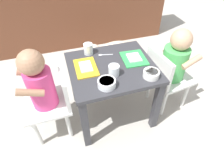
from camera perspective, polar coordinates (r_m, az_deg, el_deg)
The scene contains 13 objects.
ground_plane at distance 1.51m, azimuth 0.00°, elevation -8.10°, with size 7.00×7.00×0.00m, color #B2ADA3.
kitchen_cabinet_back at distance 2.22m, azimuth -10.17°, elevation 23.33°, with size 1.90×0.33×0.92m, color brown.
dining_table at distance 1.25m, azimuth 0.00°, elevation 2.37°, with size 0.54×0.49×0.44m.
seated_child_left at distance 1.18m, azimuth -20.06°, elevation -0.77°, with size 0.28×0.28×0.66m.
seated_child_right at distance 1.38m, azimuth 17.93°, elevation 6.17°, with size 0.31×0.31×0.64m.
dog at distance 1.81m, azimuth -0.04°, elevation 9.95°, with size 0.47×0.19×0.30m.
food_tray_left at distance 1.19m, azimuth -7.88°, elevation 5.00°, with size 0.14×0.20×0.02m.
food_tray_right at distance 1.27m, azimuth 6.63°, elevation 7.74°, with size 0.16×0.19×0.02m.
water_cup_left at distance 1.31m, azimuth -7.14°, elevation 10.28°, with size 0.06×0.06×0.07m.
water_cup_right at distance 1.11m, azimuth 0.57°, elevation 3.99°, with size 0.07×0.07×0.06m.
veggie_bowl_far at distance 1.13m, azimuth 11.75°, elevation 3.02°, with size 0.10×0.10×0.04m.
cereal_bowl_left_side at distance 1.04m, azimuth -1.61°, elevation 0.28°, with size 0.10×0.10×0.04m.
spoon_by_left_tray at distance 1.30m, azimuth -2.41°, elevation 8.78°, with size 0.10×0.04×0.01m.
Camera 1 is at (-0.29, -0.91, 1.16)m, focal length 30.32 mm.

